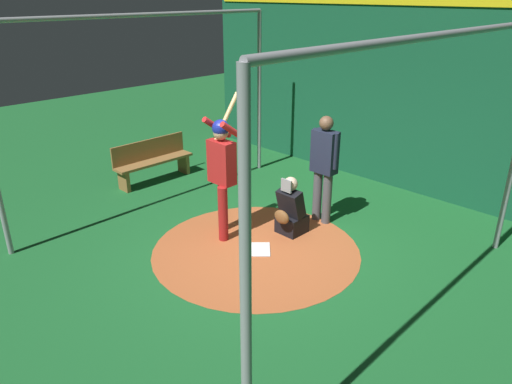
{
  "coord_description": "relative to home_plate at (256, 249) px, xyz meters",
  "views": [
    {
      "loc": [
        4.48,
        4.45,
        3.61
      ],
      "look_at": [
        0.0,
        0.0,
        0.95
      ],
      "focal_mm": 33.64,
      "sensor_mm": 36.0,
      "label": 1
    }
  ],
  "objects": [
    {
      "name": "catcher",
      "position": [
        -0.78,
        -0.0,
        0.37
      ],
      "size": [
        0.58,
        0.4,
        0.96
      ],
      "color": "black",
      "rests_on": "ground"
    },
    {
      "name": "home_plate",
      "position": [
        0.0,
        0.0,
        0.0
      ],
      "size": [
        0.59,
        0.59,
        0.01
      ],
      "primitive_type": "cube",
      "rotation": [
        0.0,
        0.0,
        0.79
      ],
      "color": "white",
      "rests_on": "dirt_circle"
    },
    {
      "name": "umpire",
      "position": [
        -1.5,
        0.07,
        1.01
      ],
      "size": [
        0.23,
        0.49,
        1.81
      ],
      "color": "#4C4C51",
      "rests_on": "ground"
    },
    {
      "name": "ground_plane",
      "position": [
        0.0,
        0.0,
        -0.01
      ],
      "size": [
        25.74,
        25.74,
        0.0
      ],
      "primitive_type": "plane",
      "color": "#195B28"
    },
    {
      "name": "back_wall",
      "position": [
        -3.84,
        0.0,
        1.81
      ],
      "size": [
        0.23,
        9.74,
        3.62
      ],
      "color": "#145133",
      "rests_on": "ground"
    },
    {
      "name": "batter",
      "position": [
        -0.01,
        -0.73,
        1.14
      ],
      "size": [
        0.68,
        0.49,
        2.2
      ],
      "color": "maroon",
      "rests_on": "ground"
    },
    {
      "name": "dirt_circle",
      "position": [
        0.0,
        0.0,
        -0.01
      ],
      "size": [
        3.11,
        3.11,
        0.01
      ],
      "primitive_type": "cylinder",
      "color": "#AD562D",
      "rests_on": "ground"
    },
    {
      "name": "cage_frame",
      "position": [
        0.0,
        0.0,
        2.24
      ],
      "size": [
        5.35,
        5.12,
        3.29
      ],
      "color": "gray",
      "rests_on": "ground"
    },
    {
      "name": "bench",
      "position": [
        -0.56,
        -3.51,
        0.43
      ],
      "size": [
        1.68,
        0.36,
        0.85
      ],
      "color": "olive",
      "rests_on": "ground"
    }
  ]
}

